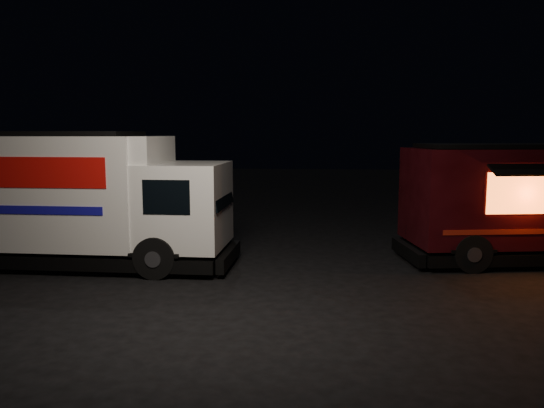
{
  "coord_description": "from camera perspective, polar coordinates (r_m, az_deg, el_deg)",
  "views": [
    {
      "loc": [
        1.66,
        -12.64,
        3.51
      ],
      "look_at": [
        0.28,
        2.0,
        1.55
      ],
      "focal_mm": 35.0,
      "sensor_mm": 36.0,
      "label": 1
    }
  ],
  "objects": [
    {
      "name": "ground",
      "position": [
        13.22,
        -2.04,
        -7.81
      ],
      "size": [
        80.0,
        80.0,
        0.0
      ],
      "primitive_type": "plane",
      "color": "black",
      "rests_on": "ground"
    },
    {
      "name": "red_truck",
      "position": [
        16.19,
        25.95,
        0.11
      ],
      "size": [
        7.28,
        3.66,
        3.23
      ],
      "primitive_type": null,
      "rotation": [
        0.0,
        0.0,
        0.16
      ],
      "color": "#380A0E",
      "rests_on": "ground"
    },
    {
      "name": "white_truck",
      "position": [
        14.94,
        -19.32,
        0.53
      ],
      "size": [
        7.9,
        2.76,
        3.57
      ],
      "primitive_type": null,
      "rotation": [
        0.0,
        0.0,
        -0.01
      ],
      "color": "white",
      "rests_on": "ground"
    }
  ]
}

